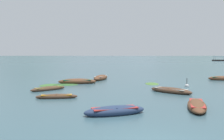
{
  "coord_description": "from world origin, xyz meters",
  "views": [
    {
      "loc": [
        -0.96,
        -8.84,
        3.25
      ],
      "look_at": [
        -3.27,
        29.4,
        0.91
      ],
      "focal_mm": 39.56,
      "sensor_mm": 36.0,
      "label": 1
    }
  ],
  "objects_px": {
    "rowboat_6": "(101,78)",
    "rowboat_9": "(77,82)",
    "rowboat_10": "(171,91)",
    "rowboat_1": "(48,89)",
    "rowboat_8": "(197,106)",
    "rowboat_11": "(57,96)",
    "rowboat_0": "(115,111)",
    "mooring_buoy": "(187,86)",
    "rowboat_4": "(223,79)",
    "ferry_0": "(219,60)"
  },
  "relations": [
    {
      "from": "rowboat_11",
      "to": "mooring_buoy",
      "type": "distance_m",
      "value": 13.52
    },
    {
      "from": "rowboat_8",
      "to": "ferry_0",
      "type": "bearing_deg",
      "value": 69.37
    },
    {
      "from": "rowboat_1",
      "to": "mooring_buoy",
      "type": "bearing_deg",
      "value": 13.19
    },
    {
      "from": "rowboat_8",
      "to": "rowboat_9",
      "type": "bearing_deg",
      "value": 128.23
    },
    {
      "from": "rowboat_9",
      "to": "rowboat_10",
      "type": "distance_m",
      "value": 11.37
    },
    {
      "from": "rowboat_8",
      "to": "rowboat_11",
      "type": "bearing_deg",
      "value": 162.91
    },
    {
      "from": "rowboat_6",
      "to": "mooring_buoy",
      "type": "height_order",
      "value": "mooring_buoy"
    },
    {
      "from": "rowboat_1",
      "to": "rowboat_8",
      "type": "height_order",
      "value": "rowboat_8"
    },
    {
      "from": "rowboat_10",
      "to": "rowboat_1",
      "type": "bearing_deg",
      "value": 175.92
    },
    {
      "from": "rowboat_10",
      "to": "mooring_buoy",
      "type": "xyz_separation_m",
      "value": [
        2.31,
        3.92,
        -0.07
      ]
    },
    {
      "from": "rowboat_4",
      "to": "rowboat_9",
      "type": "relative_size",
      "value": 0.83
    },
    {
      "from": "rowboat_9",
      "to": "rowboat_8",
      "type": "bearing_deg",
      "value": -51.77
    },
    {
      "from": "rowboat_6",
      "to": "rowboat_9",
      "type": "distance_m",
      "value": 5.08
    },
    {
      "from": "rowboat_4",
      "to": "rowboat_6",
      "type": "distance_m",
      "value": 15.84
    },
    {
      "from": "rowboat_1",
      "to": "rowboat_4",
      "type": "xyz_separation_m",
      "value": [
        19.65,
        10.18,
        0.07
      ]
    },
    {
      "from": "rowboat_0",
      "to": "rowboat_4",
      "type": "bearing_deg",
      "value": 55.63
    },
    {
      "from": "rowboat_4",
      "to": "mooring_buoy",
      "type": "xyz_separation_m",
      "value": [
        -6.28,
        -7.05,
        -0.11
      ]
    },
    {
      "from": "rowboat_4",
      "to": "rowboat_11",
      "type": "relative_size",
      "value": 1.16
    },
    {
      "from": "rowboat_1",
      "to": "rowboat_4",
      "type": "distance_m",
      "value": 22.13
    },
    {
      "from": "rowboat_6",
      "to": "rowboat_9",
      "type": "relative_size",
      "value": 1.04
    },
    {
      "from": "rowboat_1",
      "to": "rowboat_6",
      "type": "height_order",
      "value": "rowboat_6"
    },
    {
      "from": "rowboat_0",
      "to": "rowboat_8",
      "type": "bearing_deg",
      "value": 20.05
    },
    {
      "from": "rowboat_9",
      "to": "rowboat_10",
      "type": "height_order",
      "value": "rowboat_9"
    },
    {
      "from": "rowboat_0",
      "to": "rowboat_6",
      "type": "height_order",
      "value": "rowboat_6"
    },
    {
      "from": "rowboat_9",
      "to": "rowboat_10",
      "type": "bearing_deg",
      "value": -33.67
    },
    {
      "from": "rowboat_8",
      "to": "mooring_buoy",
      "type": "relative_size",
      "value": 4.15
    },
    {
      "from": "mooring_buoy",
      "to": "rowboat_1",
      "type": "bearing_deg",
      "value": -166.81
    },
    {
      "from": "rowboat_1",
      "to": "rowboat_11",
      "type": "relative_size",
      "value": 0.99
    },
    {
      "from": "rowboat_4",
      "to": "mooring_buoy",
      "type": "distance_m",
      "value": 9.44
    },
    {
      "from": "rowboat_0",
      "to": "ferry_0",
      "type": "xyz_separation_m",
      "value": [
        50.42,
        122.62,
        0.27
      ]
    },
    {
      "from": "rowboat_10",
      "to": "rowboat_8",
      "type": "bearing_deg",
      "value": -85.71
    },
    {
      "from": "mooring_buoy",
      "to": "rowboat_0",
      "type": "bearing_deg",
      "value": -119.36
    },
    {
      "from": "rowboat_8",
      "to": "ferry_0",
      "type": "relative_size",
      "value": 0.6
    },
    {
      "from": "rowboat_1",
      "to": "rowboat_4",
      "type": "bearing_deg",
      "value": 27.4
    },
    {
      "from": "rowboat_6",
      "to": "rowboat_9",
      "type": "bearing_deg",
      "value": -115.74
    },
    {
      "from": "ferry_0",
      "to": "rowboat_11",
      "type": "bearing_deg",
      "value": -115.03
    },
    {
      "from": "rowboat_0",
      "to": "rowboat_1",
      "type": "height_order",
      "value": "rowboat_0"
    },
    {
      "from": "rowboat_0",
      "to": "rowboat_6",
      "type": "distance_m",
      "value": 19.19
    },
    {
      "from": "rowboat_10",
      "to": "mooring_buoy",
      "type": "distance_m",
      "value": 4.55
    },
    {
      "from": "rowboat_4",
      "to": "mooring_buoy",
      "type": "relative_size",
      "value": 3.64
    },
    {
      "from": "rowboat_0",
      "to": "rowboat_10",
      "type": "distance_m",
      "value": 9.25
    },
    {
      "from": "rowboat_4",
      "to": "rowboat_8",
      "type": "distance_m",
      "value": 19.09
    },
    {
      "from": "rowboat_0",
      "to": "rowboat_1",
      "type": "relative_size",
      "value": 1.15
    },
    {
      "from": "rowboat_6",
      "to": "rowboat_11",
      "type": "distance_m",
      "value": 14.37
    },
    {
      "from": "rowboat_6",
      "to": "rowboat_10",
      "type": "distance_m",
      "value": 13.08
    },
    {
      "from": "rowboat_9",
      "to": "rowboat_4",
      "type": "bearing_deg",
      "value": 14.5
    },
    {
      "from": "rowboat_11",
      "to": "mooring_buoy",
      "type": "xyz_separation_m",
      "value": [
        11.38,
        7.29,
        -0.03
      ]
    },
    {
      "from": "rowboat_6",
      "to": "rowboat_8",
      "type": "height_order",
      "value": "rowboat_6"
    },
    {
      "from": "rowboat_0",
      "to": "rowboat_1",
      "type": "xyz_separation_m",
      "value": [
        -6.6,
        8.89,
        -0.04
      ]
    },
    {
      "from": "rowboat_0",
      "to": "mooring_buoy",
      "type": "xyz_separation_m",
      "value": [
        6.77,
        12.03,
        -0.08
      ]
    }
  ]
}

